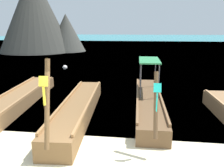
# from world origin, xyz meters

# --- Properties ---
(sea_water) EXTENTS (120.00, 120.00, 0.00)m
(sea_water) POSITION_xyz_m (0.00, 62.45, 0.00)
(sea_water) COLOR teal
(sea_water) RESTS_ON ground
(longtail_boat_blue_ribbon) EXTENTS (1.73, 7.48, 2.67)m
(longtail_boat_blue_ribbon) POSITION_xyz_m (-4.46, 5.30, 0.30)
(longtail_boat_blue_ribbon) COLOR brown
(longtail_boat_blue_ribbon) RESTS_ON ground
(longtail_boat_yellow_ribbon) EXTENTS (1.49, 7.15, 2.81)m
(longtail_boat_yellow_ribbon) POSITION_xyz_m (-1.32, 4.04, 0.34)
(longtail_boat_yellow_ribbon) COLOR brown
(longtail_boat_yellow_ribbon) RESTS_ON ground
(longtail_boat_turquoise_ribbon) EXTENTS (1.18, 7.39, 2.34)m
(longtail_boat_turquoise_ribbon) POSITION_xyz_m (1.52, 5.30, 0.36)
(longtail_boat_turquoise_ribbon) COLOR brown
(longtail_boat_turquoise_ribbon) RESTS_ON ground
(karst_rock) EXTENTS (12.62, 10.73, 12.50)m
(karst_rock) POSITION_xyz_m (-14.15, 29.13, 5.57)
(karst_rock) COLOR #383833
(karst_rock) RESTS_ON ground
(mooring_buoy_near) EXTENTS (0.40, 0.40, 0.40)m
(mooring_buoy_near) POSITION_xyz_m (-5.37, 14.36, 0.20)
(mooring_buoy_near) COLOR white
(mooring_buoy_near) RESTS_ON sea_water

